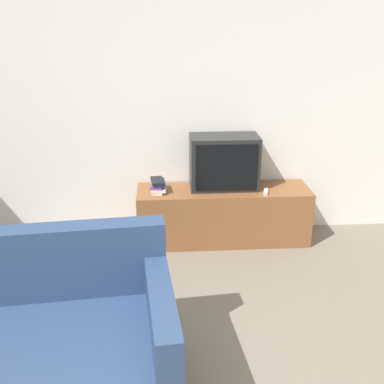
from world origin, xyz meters
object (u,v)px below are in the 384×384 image
(television, at_px, (224,162))
(book_stack, at_px, (158,186))
(tv_stand, at_px, (223,215))
(remote_on_stand, at_px, (266,192))

(television, relative_size, book_stack, 2.86)
(television, height_order, book_stack, television)
(tv_stand, bearing_deg, remote_on_stand, -17.92)
(tv_stand, xyz_separation_m, television, (0.00, 0.06, 0.54))
(tv_stand, height_order, remote_on_stand, remote_on_stand)
(tv_stand, relative_size, remote_on_stand, 10.87)
(tv_stand, relative_size, television, 2.57)
(book_stack, distance_m, remote_on_stand, 1.06)
(tv_stand, distance_m, remote_on_stand, 0.51)
(television, xyz_separation_m, remote_on_stand, (0.39, -0.19, -0.25))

